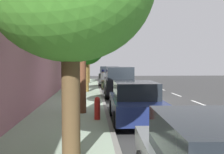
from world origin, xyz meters
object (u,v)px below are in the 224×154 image
parked_sedan_dark_blue_far (135,102)px  street_tree_far_end (81,26)px  parked_pickup_silver_second (109,77)px  parked_suv_black_mid (119,81)px  bicycle_at_curb (106,86)px  parked_sedan_green_nearest (106,76)px  street_tree_mid_block (86,47)px  cyclist_with_backpack (103,77)px  pedestrian_on_phone (79,77)px  street_tree_near_cyclist (88,46)px  fire_hydrant (97,108)px

parked_sedan_dark_blue_far → street_tree_far_end: street_tree_far_end is taller
parked_pickup_silver_second → parked_suv_black_mid: bearing=90.8°
parked_suv_black_mid → bicycle_at_curb: 4.53m
parked_sedan_green_nearest → parked_sedan_dark_blue_far: (0.05, 23.06, 0.00)m
parked_sedan_dark_blue_far → street_tree_mid_block: bearing=-78.3°
parked_suv_black_mid → street_tree_far_end: bearing=72.0°
cyclist_with_backpack → street_tree_far_end: size_ratio=0.36×
cyclist_with_backpack → pedestrian_on_phone: bearing=-37.8°
parked_pickup_silver_second → street_tree_far_end: bearing=82.4°
parked_sedan_green_nearest → street_tree_near_cyclist: street_tree_near_cyclist is taller
parked_suv_black_mid → street_tree_far_end: street_tree_far_end is taller
parked_suv_black_mid → street_tree_near_cyclist: street_tree_near_cyclist is taller
street_tree_far_end → parked_sedan_green_nearest: bearing=-95.6°
parked_pickup_silver_second → parked_suv_black_mid: size_ratio=1.14×
bicycle_at_curb → parked_sedan_green_nearest: bearing=-93.3°
parked_sedan_green_nearest → street_tree_far_end: bearing=84.4°
parked_suv_black_mid → fire_hydrant: bearing=79.0°
parked_sedan_green_nearest → cyclist_with_backpack: size_ratio=2.56×
parked_sedan_dark_blue_far → parked_sedan_green_nearest: bearing=-90.1°
street_tree_mid_block → street_tree_far_end: size_ratio=0.97×
street_tree_near_cyclist → street_tree_mid_block: bearing=90.0°
bicycle_at_curb → street_tree_mid_block: (1.52, 2.60, 3.07)m
parked_sedan_dark_blue_far → pedestrian_on_phone: 15.01m
cyclist_with_backpack → fire_hydrant: cyclist_with_backpack is taller
bicycle_at_curb → fire_hydrant: bearing=86.0°
parked_suv_black_mid → street_tree_near_cyclist: size_ratio=0.91×
parked_sedan_dark_blue_far → street_tree_mid_block: size_ratio=0.96×
bicycle_at_curb → pedestrian_on_phone: bearing=-42.0°
parked_pickup_silver_second → street_tree_mid_block: 7.79m
bicycle_at_curb → fire_hydrant: fire_hydrant is taller
parked_sedan_dark_blue_far → parked_pickup_silver_second: bearing=-90.1°
parked_suv_black_mid → street_tree_far_end: (2.23, 6.89, 2.73)m
parked_sedan_green_nearest → bicycle_at_curb: bearing=86.7°
parked_sedan_green_nearest → fire_hydrant: (1.49, 23.18, -0.18)m
parked_sedan_dark_blue_far → pedestrian_on_phone: (2.90, -14.72, 0.28)m
street_tree_far_end → pedestrian_on_phone: bearing=-86.5°
bicycle_at_curb → street_tree_mid_block: bearing=59.7°
bicycle_at_curb → street_tree_far_end: street_tree_far_end is taller
parked_sedan_green_nearest → pedestrian_on_phone: bearing=70.5°
cyclist_with_backpack → parked_sedan_green_nearest: bearing=-94.7°
cyclist_with_backpack → fire_hydrant: 13.22m
parked_sedan_dark_blue_far → bicycle_at_curb: parked_sedan_dark_blue_far is taller
parked_sedan_green_nearest → bicycle_at_curb: 10.48m
parked_pickup_silver_second → bicycle_at_curb: bearing=82.6°
cyclist_with_backpack → street_tree_mid_block: (1.30, 3.07, 2.37)m
parked_pickup_silver_second → parked_sedan_dark_blue_far: parked_pickup_silver_second is taller
bicycle_at_curb → parked_sedan_dark_blue_far: bearing=92.5°
parked_pickup_silver_second → pedestrian_on_phone: parked_pickup_silver_second is taller
parked_sedan_dark_blue_far → street_tree_near_cyclist: street_tree_near_cyclist is taller
pedestrian_on_phone → fire_hydrant: (-1.46, 14.84, -0.46)m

